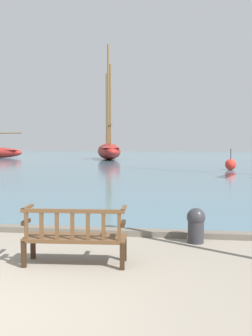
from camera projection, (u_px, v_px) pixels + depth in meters
name	position (u px, v px, depth m)	size (l,w,h in m)	color
harbor_water	(160.00, 158.00, 47.69)	(100.00, 80.00, 0.08)	slate
quay_edge_kerb	(72.00, 230.00, 8.01)	(40.00, 0.30, 0.12)	#675F54
park_bench	(75.00, 235.00, 5.90)	(1.63, 0.62, 0.92)	#322113
sailboat_outer_port	(109.00, 149.00, 43.22)	(5.01, 10.32, 13.15)	maroon
mooring_bollard	(196.00, 224.00, 7.21)	(0.36, 0.36, 0.68)	#2D2D33
channel_buoy	(231.00, 164.00, 25.87)	(0.76, 0.76, 1.46)	red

